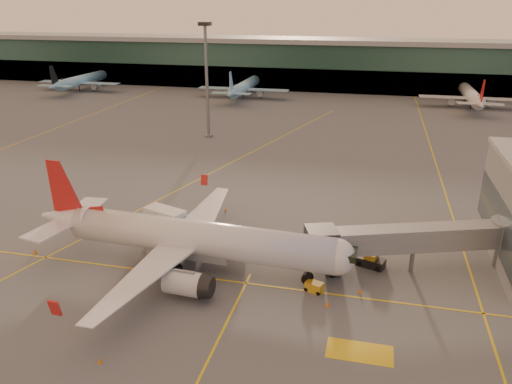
% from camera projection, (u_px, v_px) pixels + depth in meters
% --- Properties ---
extents(ground, '(600.00, 600.00, 0.00)m').
position_uv_depth(ground, '(189.00, 302.00, 52.79)').
color(ground, '#4C4F54').
rests_on(ground, ground).
extents(taxi_markings, '(100.12, 173.00, 0.01)m').
position_uv_depth(taxi_markings, '(236.00, 169.00, 94.78)').
color(taxi_markings, gold).
rests_on(taxi_markings, ground).
extents(terminal, '(400.00, 20.00, 17.60)m').
position_uv_depth(terminal, '(329.00, 64.00, 178.40)').
color(terminal, '#19382D').
rests_on(terminal, ground).
extents(mast_west_near, '(2.40, 2.40, 25.60)m').
position_uv_depth(mast_west_near, '(207.00, 72.00, 111.78)').
color(mast_west_near, slate).
rests_on(mast_west_near, ground).
extents(distant_aircraft_row, '(290.00, 34.00, 13.00)m').
position_uv_depth(distant_aircraft_row, '(256.00, 98.00, 164.53)').
color(distant_aircraft_row, '#81BDD8').
rests_on(distant_aircraft_row, ground).
extents(main_airplane, '(39.42, 35.49, 11.90)m').
position_uv_depth(main_airplane, '(189.00, 239.00, 58.14)').
color(main_airplane, silver).
rests_on(main_airplane, ground).
extents(jet_bridge, '(25.55, 11.60, 5.88)m').
position_uv_depth(jet_bridge, '(426.00, 239.00, 57.44)').
color(jet_bridge, slate).
rests_on(jet_bridge, ground).
extents(catering_truck, '(6.04, 4.12, 4.31)m').
position_uv_depth(catering_truck, '(166.00, 222.00, 65.86)').
color(catering_truck, '#B22F19').
rests_on(catering_truck, ground).
extents(gpu_cart, '(2.21, 1.76, 1.12)m').
position_uv_depth(gpu_cart, '(314.00, 287.00, 54.45)').
color(gpu_cart, '#BF8C17').
rests_on(gpu_cart, ground).
extents(pushback_tug, '(3.63, 2.70, 1.67)m').
position_uv_depth(pushback_tug, '(371.00, 261.00, 59.64)').
color(pushback_tug, black).
rests_on(pushback_tug, ground).
extents(cone_nose, '(0.42, 0.42, 0.54)m').
position_uv_depth(cone_nose, '(360.00, 291.00, 54.22)').
color(cone_nose, '#DD600B').
rests_on(cone_nose, ground).
extents(cone_tail, '(0.49, 0.49, 0.63)m').
position_uv_depth(cone_tail, '(35.00, 251.00, 62.75)').
color(cone_tail, '#DD600B').
rests_on(cone_tail, ground).
extents(cone_wing_right, '(0.40, 0.40, 0.51)m').
position_uv_depth(cone_wing_right, '(100.00, 361.00, 43.72)').
color(cone_wing_right, '#DD600B').
rests_on(cone_wing_right, ground).
extents(cone_wing_left, '(0.38, 0.38, 0.49)m').
position_uv_depth(cone_wing_left, '(225.00, 210.00, 75.51)').
color(cone_wing_left, '#DD600B').
rests_on(cone_wing_left, ground).
extents(cone_fwd, '(0.44, 0.44, 0.56)m').
position_uv_depth(cone_fwd, '(328.00, 304.00, 51.91)').
color(cone_fwd, '#DD600B').
rests_on(cone_fwd, ground).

